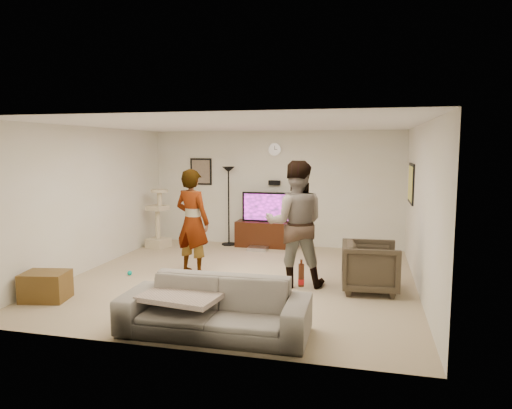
% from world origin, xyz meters
% --- Properties ---
extents(floor, '(5.50, 5.50, 0.02)m').
position_xyz_m(floor, '(0.00, 0.00, -0.01)').
color(floor, tan).
rests_on(floor, ground).
extents(ceiling, '(5.50, 5.50, 0.02)m').
position_xyz_m(ceiling, '(0.00, 0.00, 2.51)').
color(ceiling, white).
rests_on(ceiling, wall_back).
extents(wall_back, '(5.50, 0.04, 2.50)m').
position_xyz_m(wall_back, '(0.00, 2.75, 1.25)').
color(wall_back, beige).
rests_on(wall_back, floor).
extents(wall_front, '(5.50, 0.04, 2.50)m').
position_xyz_m(wall_front, '(0.00, -2.75, 1.25)').
color(wall_front, beige).
rests_on(wall_front, floor).
extents(wall_left, '(0.04, 5.50, 2.50)m').
position_xyz_m(wall_left, '(-2.75, 0.00, 1.25)').
color(wall_left, beige).
rests_on(wall_left, floor).
extents(wall_right, '(0.04, 5.50, 2.50)m').
position_xyz_m(wall_right, '(2.75, 0.00, 1.25)').
color(wall_right, beige).
rests_on(wall_right, floor).
extents(wall_clock, '(0.26, 0.04, 0.26)m').
position_xyz_m(wall_clock, '(0.00, 2.72, 2.10)').
color(wall_clock, white).
rests_on(wall_clock, wall_back).
extents(wall_speaker, '(0.25, 0.10, 0.10)m').
position_xyz_m(wall_speaker, '(0.00, 2.69, 1.38)').
color(wall_speaker, black).
rests_on(wall_speaker, wall_back).
extents(picture_back, '(0.42, 0.03, 0.52)m').
position_xyz_m(picture_back, '(-1.70, 2.73, 1.60)').
color(picture_back, '#6E5F50').
rests_on(picture_back, wall_back).
extents(picture_right, '(0.03, 0.78, 0.62)m').
position_xyz_m(picture_right, '(2.73, 1.60, 1.50)').
color(picture_right, '#F3EE62').
rests_on(picture_right, wall_right).
extents(tv_stand, '(1.33, 0.45, 0.55)m').
position_xyz_m(tv_stand, '(-0.13, 2.50, 0.28)').
color(tv_stand, black).
rests_on(tv_stand, floor).
extents(console_box, '(0.40, 0.30, 0.07)m').
position_xyz_m(console_box, '(-0.23, 2.11, 0.04)').
color(console_box, silver).
rests_on(console_box, floor).
extents(tv, '(1.07, 0.08, 0.63)m').
position_xyz_m(tv, '(-0.13, 2.50, 0.87)').
color(tv, black).
rests_on(tv, tv_stand).
extents(tv_screen, '(0.98, 0.01, 0.56)m').
position_xyz_m(tv_screen, '(-0.13, 2.46, 0.87)').
color(tv_screen, '#DC1AD6').
rests_on(tv_screen, tv).
extents(floor_lamp, '(0.32, 0.32, 1.72)m').
position_xyz_m(floor_lamp, '(-0.99, 2.51, 0.86)').
color(floor_lamp, black).
rests_on(floor_lamp, floor).
extents(cat_tree, '(0.49, 0.49, 1.27)m').
position_xyz_m(cat_tree, '(-2.38, 1.87, 0.64)').
color(cat_tree, '#C5B996').
rests_on(cat_tree, floor).
extents(person_left, '(0.75, 0.60, 1.79)m').
position_xyz_m(person_left, '(-0.89, 0.10, 0.90)').
color(person_left, '#AAAAAA').
rests_on(person_left, floor).
extents(person_right, '(1.06, 0.89, 1.95)m').
position_xyz_m(person_right, '(0.90, -0.13, 0.97)').
color(person_right, '#3E6B8D').
rests_on(person_right, floor).
extents(sofa, '(2.19, 0.88, 0.64)m').
position_xyz_m(sofa, '(0.30, -2.25, 0.32)').
color(sofa, slate).
rests_on(sofa, floor).
extents(throw_blanket, '(0.99, 0.82, 0.06)m').
position_xyz_m(throw_blanket, '(-0.08, -2.25, 0.43)').
color(throw_blanket, '#B59F91').
rests_on(throw_blanket, sofa).
extents(beer_bottle, '(0.06, 0.06, 0.25)m').
position_xyz_m(beer_bottle, '(1.30, -2.25, 0.76)').
color(beer_bottle, '#491D0B').
rests_on(beer_bottle, sofa).
extents(armchair, '(0.87, 0.85, 0.75)m').
position_xyz_m(armchair, '(2.05, -0.19, 0.37)').
color(armchair, '#3B3326').
rests_on(armchair, floor).
extents(side_table, '(0.68, 0.56, 0.40)m').
position_xyz_m(side_table, '(-2.40, -1.69, 0.20)').
color(side_table, '#523916').
rests_on(side_table, floor).
extents(toy_ball, '(0.08, 0.08, 0.08)m').
position_xyz_m(toy_ball, '(-1.89, -0.25, 0.04)').
color(toy_ball, '#01AD97').
rests_on(toy_ball, floor).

